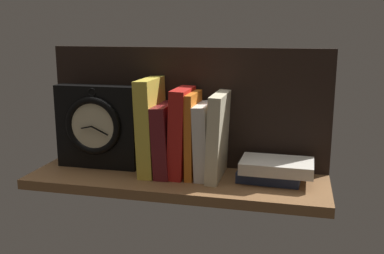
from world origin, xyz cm
name	(u,v)px	position (x,y,z in cm)	size (l,w,h in cm)	color
ground_plane	(176,181)	(0.00, 0.00, -1.25)	(76.94, 23.56, 2.50)	brown
back_panel	(187,107)	(0.00, 11.18, 16.25)	(76.94, 1.20, 32.51)	black
book_yellow_seinlanguage	(151,126)	(-7.40, 2.66, 12.43)	(3.88, 14.58, 24.86)	gold
book_maroon_dawkins	(167,139)	(-3.26, 2.66, 9.20)	(3.79, 14.62, 18.39)	maroon
book_red_requiem	(182,132)	(0.81, 2.66, 11.32)	(3.74, 13.42, 22.63)	red
book_orange_pandolfini	(193,135)	(3.92, 2.66, 10.82)	(1.89, 12.66, 21.64)	orange
book_white_catcher	(205,140)	(6.85, 2.66, 9.43)	(3.37, 12.85, 18.86)	silver
book_cream_twain	(218,136)	(10.37, 2.66, 10.82)	(3.06, 15.84, 21.65)	beige
framed_clock	(97,127)	(-23.12, 2.99, 11.45)	(22.56, 6.08, 22.56)	black
book_stack_side	(274,170)	(24.54, 2.67, 2.95)	(18.75, 12.48, 5.58)	#232D4C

